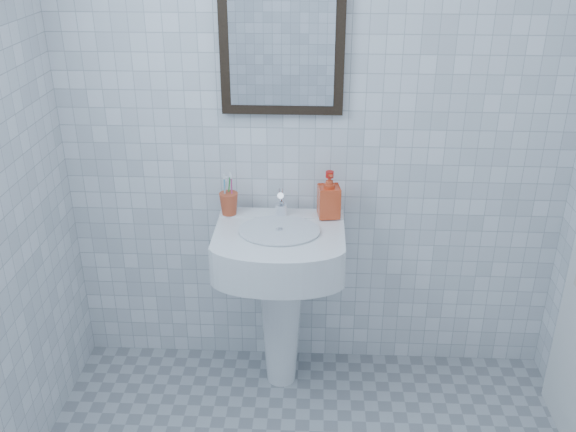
{
  "coord_description": "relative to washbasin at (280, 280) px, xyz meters",
  "views": [
    {
      "loc": [
        0.01,
        -1.41,
        2.0
      ],
      "look_at": [
        -0.1,
        0.86,
        0.92
      ],
      "focal_mm": 40.0,
      "sensor_mm": 36.0,
      "label": 1
    }
  ],
  "objects": [
    {
      "name": "faucet",
      "position": [
        -0.0,
        0.1,
        0.31
      ],
      "size": [
        0.05,
        0.11,
        0.13
      ],
      "color": "white",
      "rests_on": "washbasin"
    },
    {
      "name": "toothbrush_cup",
      "position": [
        -0.23,
        0.1,
        0.31
      ],
      "size": [
        0.09,
        0.09,
        0.1
      ],
      "primitive_type": null,
      "rotation": [
        0.0,
        0.0,
        -0.2
      ],
      "color": "#C14727",
      "rests_on": "washbasin"
    },
    {
      "name": "soap_dispenser",
      "position": [
        0.2,
        0.1,
        0.37
      ],
      "size": [
        0.1,
        0.1,
        0.2
      ],
      "primitive_type": "imported",
      "rotation": [
        0.0,
        0.0,
        0.14
      ],
      "color": "red",
      "rests_on": "washbasin"
    },
    {
      "name": "washbasin",
      "position": [
        0.0,
        0.0,
        0.0
      ],
      "size": [
        0.54,
        0.39,
        0.82
      ],
      "color": "white",
      "rests_on": "ground"
    },
    {
      "name": "wall_mirror",
      "position": [
        -0.0,
        0.2,
        1.0
      ],
      "size": [
        0.5,
        0.04,
        0.62
      ],
      "color": "black",
      "rests_on": "wall_back"
    },
    {
      "name": "wall_back",
      "position": [
        0.14,
        0.22,
        0.7
      ],
      "size": [
        2.2,
        0.02,
        2.5
      ],
      "primitive_type": "cube",
      "color": "white",
      "rests_on": "ground"
    }
  ]
}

